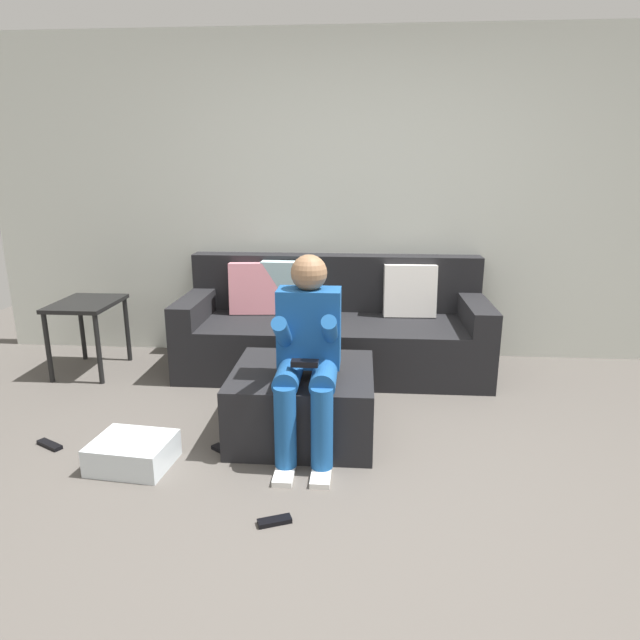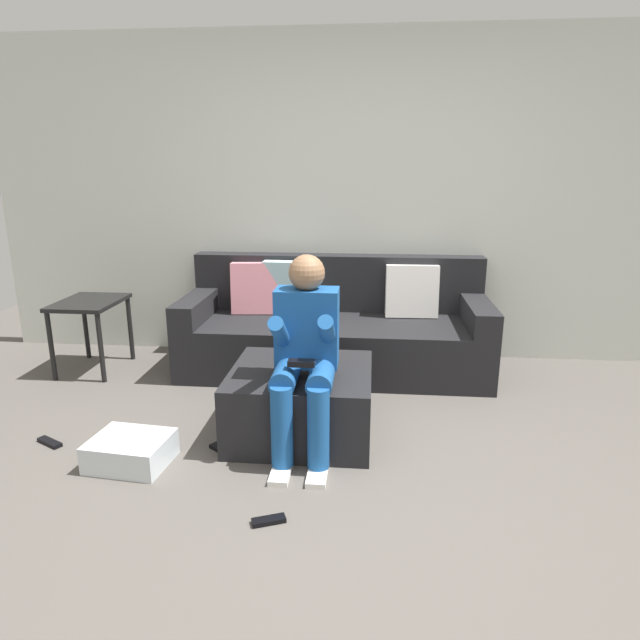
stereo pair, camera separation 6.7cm
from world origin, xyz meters
The scene contains 10 objects.
ground_plane centered at (0.00, 0.00, 0.00)m, with size 7.94×7.94×0.00m, color #544F49.
wall_back centered at (0.00, 2.39, 1.27)m, with size 6.11×0.10×2.55m, color silver.
couch_sectional centered at (-0.21, 1.97, 0.31)m, with size 2.31×0.87×0.85m.
ottoman centered at (-0.32, 0.83, 0.20)m, with size 0.81×0.76×0.40m, color black.
person_seated centered at (-0.27, 0.63, 0.59)m, with size 0.34×0.60×1.09m.
storage_bin centered at (-1.18, 0.39, 0.07)m, with size 0.40×0.33×0.15m, color silver.
side_table centered at (-2.07, 1.75, 0.46)m, with size 0.44×0.57×0.55m.
remote_near_ottoman centered at (-0.36, -0.05, 0.01)m, with size 0.15×0.05×0.02m, color black.
remote_by_storage_bin centered at (-0.74, 0.57, 0.01)m, with size 0.17×0.05×0.02m, color black.
remote_under_side_table centered at (-1.74, 0.55, 0.01)m, with size 0.18×0.05×0.02m, color black.
Camera 1 is at (0.01, -2.16, 1.54)m, focal length 31.10 mm.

